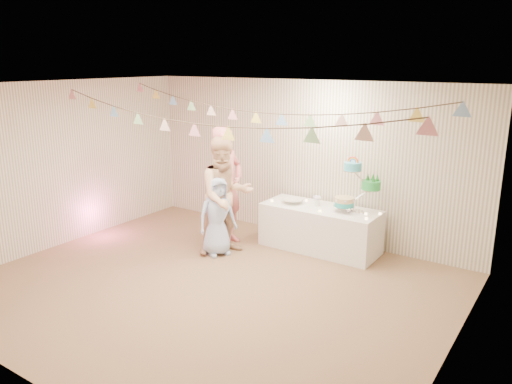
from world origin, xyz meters
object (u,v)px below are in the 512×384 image
Objects in this scene: person_adult_a at (226,186)px; person_child at (217,216)px; table at (320,228)px; cake_stand at (357,183)px; person_adult_b at (226,196)px.

person_child is at bearing -155.72° from person_adult_a.
table is 2.33× the size of cake_stand.
cake_stand is 2.05m from person_adult_a.
table is 0.96× the size of person_adult_a.
table is at bearing -62.73° from person_adult_a.
person_adult_a is 1.05× the size of person_adult_b.
cake_stand is at bearing -67.65° from person_adult_a.
cake_stand is at bearing -28.25° from person_adult_b.
person_adult_b is at bearing 2.84° from person_child.
person_adult_a is at bearing 47.70° from person_child.
person_adult_b is 1.48× the size of person_child.
table is 1.57m from person_adult_b.
person_adult_a is at bearing -161.29° from cake_stand.
person_adult_a reaches higher than person_child.
person_adult_b reaches higher than table.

